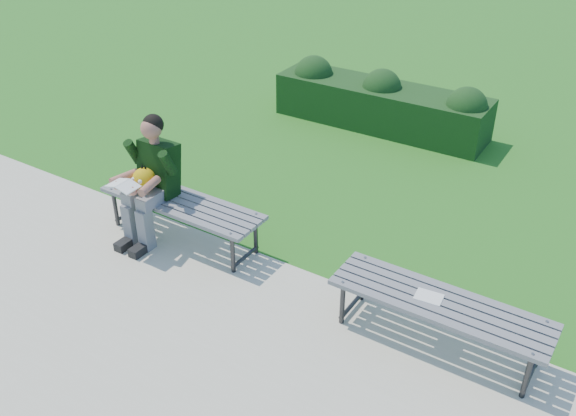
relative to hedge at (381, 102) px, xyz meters
The scene contains 7 objects.
ground 3.58m from the hedge, 84.46° to the right, with size 80.00×80.00×0.00m.
walkway 5.31m from the hedge, 86.28° to the right, with size 30.00×3.50×0.02m.
hedge is the anchor object (origin of this frame).
bench_left 3.77m from the hedge, 96.75° to the right, with size 1.80×0.50×0.46m.
bench_right 4.49m from the hedge, 58.42° to the right, with size 1.80×0.50×0.46m.
seated_boy 3.92m from the hedge, 100.96° to the right, with size 0.56×0.76×1.31m.
paper_sheet 4.44m from the hedge, 59.52° to the right, with size 0.23×0.18×0.01m.
Camera 1 is at (3.13, -4.32, 3.78)m, focal length 40.00 mm.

